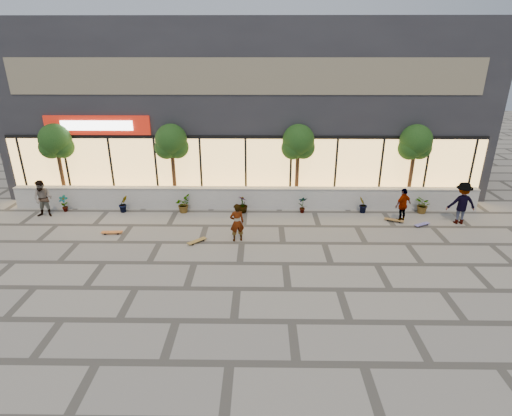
{
  "coord_description": "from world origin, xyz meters",
  "views": [
    {
      "loc": [
        0.74,
        -10.89,
        7.14
      ],
      "look_at": [
        0.56,
        3.75,
        1.3
      ],
      "focal_mm": 28.0,
      "sensor_mm": 36.0,
      "label": 1
    }
  ],
  "objects_px": {
    "tree_east": "(415,144)",
    "skater_left": "(43,199)",
    "tree_mideast": "(298,144)",
    "skateboard_right_far": "(422,224)",
    "skater_right_near": "(403,205)",
    "skateboard_left": "(112,232)",
    "skater_center": "(237,222)",
    "skateboard_center": "(197,241)",
    "skateboard_right_near": "(394,220)",
    "tree_midwest": "(171,144)",
    "tree_west": "(56,143)",
    "skater_right_far": "(462,203)"
  },
  "relations": [
    {
      "from": "skater_left",
      "to": "skateboard_center",
      "type": "bearing_deg",
      "value": -21.39
    },
    {
      "from": "skateboard_left",
      "to": "skateboard_right_far",
      "type": "relative_size",
      "value": 1.11
    },
    {
      "from": "tree_mideast",
      "to": "skateboard_right_far",
      "type": "bearing_deg",
      "value": -27.2
    },
    {
      "from": "tree_mideast",
      "to": "skateboard_right_far",
      "type": "distance_m",
      "value": 6.59
    },
    {
      "from": "skater_left",
      "to": "skateboard_right_near",
      "type": "relative_size",
      "value": 2.02
    },
    {
      "from": "tree_west",
      "to": "skateboard_right_far",
      "type": "distance_m",
      "value": 17.22
    },
    {
      "from": "skateboard_left",
      "to": "skateboard_right_near",
      "type": "height_order",
      "value": "skateboard_left"
    },
    {
      "from": "tree_mideast",
      "to": "skateboard_right_near",
      "type": "bearing_deg",
      "value": -28.46
    },
    {
      "from": "skater_left",
      "to": "skateboard_center",
      "type": "height_order",
      "value": "skater_left"
    },
    {
      "from": "tree_mideast",
      "to": "skateboard_center",
      "type": "relative_size",
      "value": 5.25
    },
    {
      "from": "skateboard_center",
      "to": "skateboard_right_near",
      "type": "height_order",
      "value": "same"
    },
    {
      "from": "skater_center",
      "to": "tree_midwest",
      "type": "bearing_deg",
      "value": -67.16
    },
    {
      "from": "tree_west",
      "to": "tree_east",
      "type": "relative_size",
      "value": 1.0
    },
    {
      "from": "skateboard_left",
      "to": "skater_left",
      "type": "bearing_deg",
      "value": 149.9
    },
    {
      "from": "skater_center",
      "to": "skateboard_right_near",
      "type": "height_order",
      "value": "skater_center"
    },
    {
      "from": "skateboard_right_near",
      "to": "skateboard_right_far",
      "type": "height_order",
      "value": "skateboard_right_near"
    },
    {
      "from": "tree_midwest",
      "to": "skater_right_near",
      "type": "relative_size",
      "value": 2.54
    },
    {
      "from": "tree_midwest",
      "to": "skater_right_far",
      "type": "relative_size",
      "value": 2.08
    },
    {
      "from": "tree_west",
      "to": "skateboard_left",
      "type": "relative_size",
      "value": 4.49
    },
    {
      "from": "tree_east",
      "to": "skater_right_near",
      "type": "distance_m",
      "value": 3.28
    },
    {
      "from": "tree_east",
      "to": "skater_left",
      "type": "height_order",
      "value": "tree_east"
    },
    {
      "from": "tree_midwest",
      "to": "skateboard_left",
      "type": "relative_size",
      "value": 4.49
    },
    {
      "from": "tree_mideast",
      "to": "skater_right_near",
      "type": "relative_size",
      "value": 2.54
    },
    {
      "from": "skater_left",
      "to": "tree_east",
      "type": "bearing_deg",
      "value": 4.36
    },
    {
      "from": "tree_west",
      "to": "tree_east",
      "type": "xyz_separation_m",
      "value": [
        17.0,
        0.0,
        0.0
      ]
    },
    {
      "from": "tree_midwest",
      "to": "skater_right_far",
      "type": "height_order",
      "value": "tree_midwest"
    },
    {
      "from": "tree_mideast",
      "to": "skater_right_far",
      "type": "bearing_deg",
      "value": -18.85
    },
    {
      "from": "skater_left",
      "to": "skater_right_near",
      "type": "height_order",
      "value": "skater_left"
    },
    {
      "from": "tree_midwest",
      "to": "skateboard_right_far",
      "type": "height_order",
      "value": "tree_midwest"
    },
    {
      "from": "tree_west",
      "to": "skateboard_right_near",
      "type": "relative_size",
      "value": 4.61
    },
    {
      "from": "tree_east",
      "to": "skateboard_center",
      "type": "xyz_separation_m",
      "value": [
        -9.77,
        -4.45,
        -2.9
      ]
    },
    {
      "from": "skater_center",
      "to": "skater_left",
      "type": "bearing_deg",
      "value": -30.24
    },
    {
      "from": "skater_left",
      "to": "skater_right_near",
      "type": "distance_m",
      "value": 16.1
    },
    {
      "from": "skater_right_far",
      "to": "skateboard_left",
      "type": "xyz_separation_m",
      "value": [
        -14.88,
        -1.31,
        -0.85
      ]
    },
    {
      "from": "tree_west",
      "to": "skateboard_left",
      "type": "xyz_separation_m",
      "value": [
        3.57,
        -3.69,
        -2.9
      ]
    },
    {
      "from": "tree_west",
      "to": "skater_right_far",
      "type": "xyz_separation_m",
      "value": [
        18.45,
        -2.37,
        -2.05
      ]
    },
    {
      "from": "tree_mideast",
      "to": "skater_right_far",
      "type": "relative_size",
      "value": 2.08
    },
    {
      "from": "skater_left",
      "to": "skateboard_left",
      "type": "height_order",
      "value": "skater_left"
    },
    {
      "from": "tree_west",
      "to": "skater_center",
      "type": "distance_m",
      "value": 10.01
    },
    {
      "from": "skater_right_near",
      "to": "skateboard_left",
      "type": "distance_m",
      "value": 12.54
    },
    {
      "from": "tree_west",
      "to": "tree_midwest",
      "type": "distance_m",
      "value": 5.5
    },
    {
      "from": "skateboard_center",
      "to": "skateboard_right_near",
      "type": "bearing_deg",
      "value": -29.99
    },
    {
      "from": "tree_mideast",
      "to": "tree_east",
      "type": "distance_m",
      "value": 5.5
    },
    {
      "from": "skater_center",
      "to": "skater_right_far",
      "type": "relative_size",
      "value": 0.84
    },
    {
      "from": "skater_right_near",
      "to": "skateboard_center",
      "type": "relative_size",
      "value": 2.06
    },
    {
      "from": "tree_west",
      "to": "skater_right_near",
      "type": "xyz_separation_m",
      "value": [
        16.0,
        -2.2,
        -2.21
      ]
    },
    {
      "from": "skateboard_center",
      "to": "skateboard_right_far",
      "type": "height_order",
      "value": "skateboard_center"
    },
    {
      "from": "skater_center",
      "to": "skateboard_right_far",
      "type": "distance_m",
      "value": 8.12
    },
    {
      "from": "tree_mideast",
      "to": "skateboard_center",
      "type": "height_order",
      "value": "tree_mideast"
    },
    {
      "from": "tree_west",
      "to": "skateboard_center",
      "type": "height_order",
      "value": "tree_west"
    }
  ]
}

